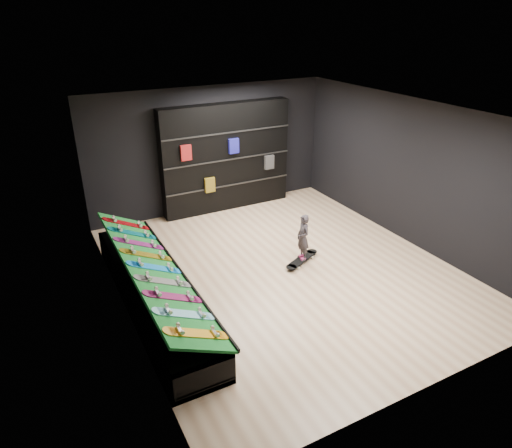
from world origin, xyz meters
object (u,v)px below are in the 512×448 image
child (303,246)px  display_rack (154,293)px  floor_skateboard (302,260)px  back_shelving (226,158)px

child → display_rack: bearing=-81.8°
floor_skateboard → child: bearing=64.9°
back_shelving → child: 3.39m
back_shelving → child: (0.13, -3.26, -0.93)m
display_rack → back_shelving: bearing=49.1°
back_shelving → child: back_shelving is taller
display_rack → child: (3.01, 0.06, 0.12)m
display_rack → back_shelving: size_ratio=1.38×
floor_skateboard → child: size_ratio=1.74×
display_rack → child: 3.01m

